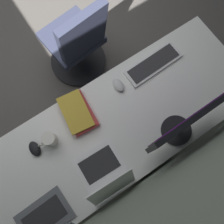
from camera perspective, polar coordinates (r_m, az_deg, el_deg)
name	(u,v)px	position (r m, az deg, el deg)	size (l,w,h in m)	color
floor_plane	(34,14)	(2.95, -18.38, 21.71)	(4.92, 4.92, 0.00)	#59544F
wall_back	(191,182)	(0.99, 18.71, -15.93)	(4.57, 0.10, 2.60)	slate
desk	(116,128)	(1.60, 1.00, -4.02)	(1.95, 0.72, 0.73)	white
drawer_pedestal	(124,134)	(1.92, 2.97, -5.28)	(0.40, 0.51, 0.69)	white
monitor_primary	(187,122)	(1.36, 17.90, -2.42)	(0.52, 0.20, 0.43)	black
laptop_left	(104,173)	(1.46, -1.91, -14.72)	(0.30, 0.32, 0.23)	white
keyboard_main	(153,64)	(1.70, 9.99, 11.46)	(0.42, 0.15, 0.02)	silver
mouse_main	(118,85)	(1.60, 1.58, 6.55)	(0.06, 0.10, 0.03)	silver
mouse_spare	(35,149)	(1.58, -18.29, -8.51)	(0.06, 0.10, 0.03)	black
book_stack_near	(78,112)	(1.55, -8.39, -0.12)	(0.21, 0.30, 0.06)	#B2383D
coffee_mug	(49,139)	(1.53, -15.01, -6.46)	(0.13, 0.09, 0.09)	silver
office_chair	(77,44)	(2.10, -8.55, 16.10)	(0.56, 0.57, 0.97)	#383D56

